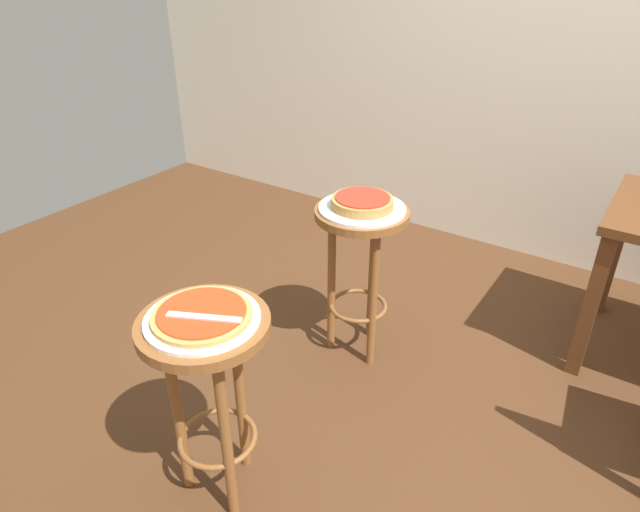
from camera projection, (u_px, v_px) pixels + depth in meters
name	position (u px, v px, depth m)	size (l,w,h in m)	color
ground_plane	(415.00, 408.00, 2.29)	(6.00, 6.00, 0.00)	#4C2D19
stool_foreground	(209.00, 369.00, 1.70)	(0.40, 0.40, 0.72)	brown
serving_plate_foreground	(202.00, 319.00, 1.60)	(0.34, 0.34, 0.01)	white
pizza_foreground	(202.00, 314.00, 1.59)	(0.29, 0.29, 0.02)	tan
stool_middle	(360.00, 249.00, 2.37)	(0.40, 0.40, 0.72)	brown
serving_plate_middle	(362.00, 208.00, 2.28)	(0.36, 0.36, 0.01)	silver
pizza_middle	(362.00, 202.00, 2.27)	(0.26, 0.26, 0.05)	#B78442
pizza_server_knife	(204.00, 317.00, 1.56)	(0.22, 0.02, 0.01)	silver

